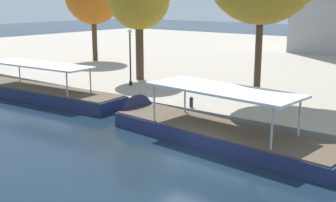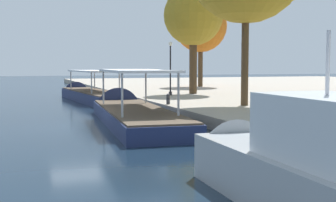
# 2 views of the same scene
# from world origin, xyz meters

# --- Properties ---
(ground_plane) EXTENTS (220.00, 220.00, 0.00)m
(ground_plane) POSITION_xyz_m (0.00, 0.00, 0.00)
(ground_plane) COLOR #142333
(tour_boat_0) EXTENTS (15.30, 3.86, 3.67)m
(tour_boat_0) POSITION_xyz_m (-16.58, 3.49, 0.34)
(tour_boat_0) COLOR navy
(tour_boat_0) RESTS_ON ground_plane
(tour_boat_1) EXTENTS (14.37, 4.19, 4.10)m
(tour_boat_1) POSITION_xyz_m (-1.15, 3.20, 0.33)
(tour_boat_1) COLOR navy
(tour_boat_1) RESTS_ON ground_plane
(mooring_bollard_0) EXTENTS (0.25, 0.25, 0.67)m
(mooring_bollard_0) POSITION_xyz_m (-4.08, 6.32, 0.98)
(mooring_bollard_0) COLOR #2D2D33
(mooring_bollard_0) RESTS_ON dock_promenade
(lamp_post) EXTENTS (0.33, 0.33, 4.34)m
(lamp_post) POSITION_xyz_m (-11.95, 9.25, 3.00)
(lamp_post) COLOR black
(lamp_post) RESTS_ON dock_promenade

